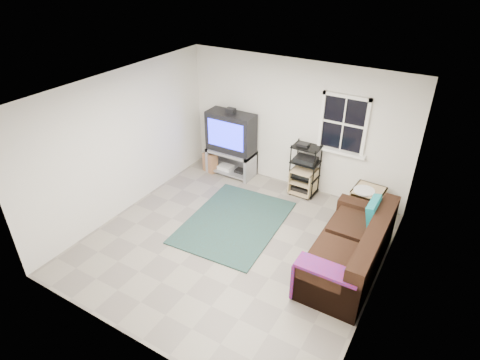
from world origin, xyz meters
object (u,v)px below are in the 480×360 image
Objects in this scene: side_table_left at (304,180)px; side_table_right at (367,200)px; av_rack at (305,172)px; sofa at (350,251)px; tv_unit at (231,139)px.

side_table_right is at bearing -7.41° from side_table_left.
av_rack is 1.98× the size of side_table_left.
side_table_right is (1.31, -0.17, 0.05)m from side_table_left.
av_rack is 1.33m from side_table_right.
av_rack reaches higher than sofa.
sofa is (1.48, -1.71, -0.12)m from av_rack.
side_table_left is 0.89× the size of side_table_right.
av_rack is 0.18m from side_table_left.
side_table_right is 1.55m from sofa.
av_rack reaches higher than side_table_left.
av_rack is 1.75× the size of side_table_right.
av_rack is at bearing 130.90° from sofa.
av_rack is (1.67, 0.06, -0.36)m from tv_unit.
tv_unit is 2.47× the size of side_table_right.
av_rack is 0.50× the size of sofa.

